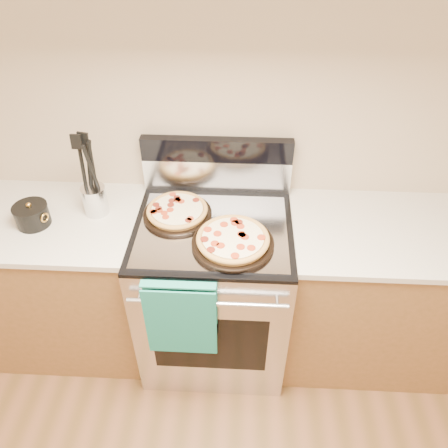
{
  "coord_description": "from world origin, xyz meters",
  "views": [
    {
      "loc": [
        0.14,
        0.06,
        2.26
      ],
      "look_at": [
        0.06,
        1.55,
        1.02
      ],
      "focal_mm": 35.0,
      "sensor_mm": 36.0,
      "label": 1
    }
  ],
  "objects_px": {
    "pepperoni_pizza_front": "(233,240)",
    "saucepan": "(32,216)",
    "range_body": "(215,292)",
    "pepperoni_pizza_back": "(177,211)",
    "utensil_crock": "(95,200)"
  },
  "relations": [
    {
      "from": "range_body",
      "to": "utensil_crock",
      "type": "height_order",
      "value": "utensil_crock"
    },
    {
      "from": "pepperoni_pizza_back",
      "to": "range_body",
      "type": "bearing_deg",
      "value": -21.25
    },
    {
      "from": "range_body",
      "to": "pepperoni_pizza_front",
      "type": "relative_size",
      "value": 2.44
    },
    {
      "from": "pepperoni_pizza_back",
      "to": "saucepan",
      "type": "bearing_deg",
      "value": -173.16
    },
    {
      "from": "range_body",
      "to": "saucepan",
      "type": "height_order",
      "value": "saucepan"
    },
    {
      "from": "range_body",
      "to": "saucepan",
      "type": "relative_size",
      "value": 5.69
    },
    {
      "from": "range_body",
      "to": "utensil_crock",
      "type": "distance_m",
      "value": 0.8
    },
    {
      "from": "pepperoni_pizza_front",
      "to": "saucepan",
      "type": "xyz_separation_m",
      "value": [
        -0.97,
        0.12,
        0.01
      ]
    },
    {
      "from": "pepperoni_pizza_back",
      "to": "saucepan",
      "type": "distance_m",
      "value": 0.69
    },
    {
      "from": "pepperoni_pizza_back",
      "to": "pepperoni_pizza_front",
      "type": "xyz_separation_m",
      "value": [
        0.28,
        -0.2,
        0.0
      ]
    },
    {
      "from": "pepperoni_pizza_back",
      "to": "utensil_crock",
      "type": "relative_size",
      "value": 2.25
    },
    {
      "from": "pepperoni_pizza_front",
      "to": "utensil_crock",
      "type": "bearing_deg",
      "value": 161.93
    },
    {
      "from": "utensil_crock",
      "to": "saucepan",
      "type": "distance_m",
      "value": 0.3
    },
    {
      "from": "pepperoni_pizza_front",
      "to": "saucepan",
      "type": "distance_m",
      "value": 0.97
    },
    {
      "from": "pepperoni_pizza_front",
      "to": "saucepan",
      "type": "bearing_deg",
      "value": 173.06
    }
  ]
}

